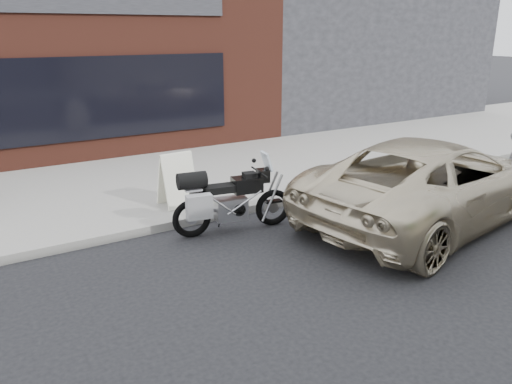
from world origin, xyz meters
The scene contains 7 objects.
ground centered at (0.00, 0.00, 0.00)m, with size 120.00×120.00×0.00m, color black.
near_sidewalk centered at (0.00, 7.00, 0.07)m, with size 44.00×6.00×0.15m, color gray.
storefront centered at (-2.00, 13.98, 2.25)m, with size 14.00×10.07×4.50m.
neighbour_building centered at (10.00, 14.00, 3.00)m, with size 10.00×10.00×6.00m, color #252529.
motorcycle centered at (0.14, 3.43, 0.58)m, with size 2.11×0.73×1.34m.
minivan centered at (3.50, 2.02, 0.75)m, with size 2.49×5.40×1.50m, color beige.
sandwich_sign centered at (-0.17, 4.80, 0.65)m, with size 0.66×0.61×1.00m.
Camera 1 is at (-3.52, -3.58, 3.29)m, focal length 35.00 mm.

